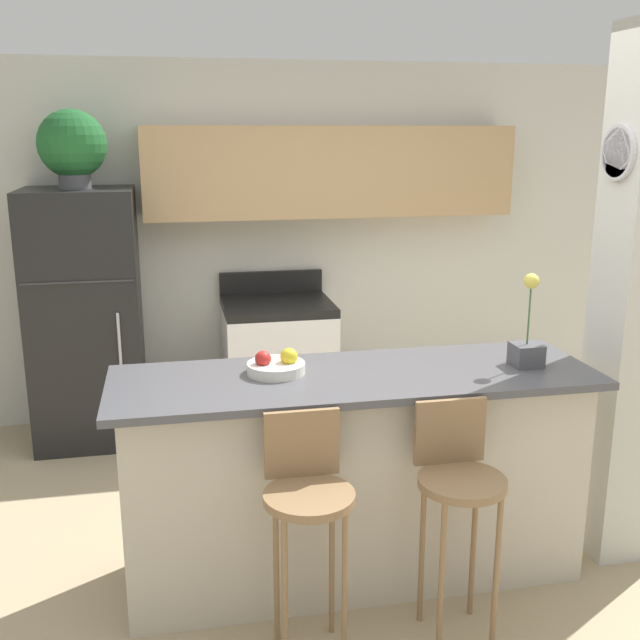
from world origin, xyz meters
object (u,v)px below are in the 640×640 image
at_px(refrigerator, 86,318).
at_px(potted_plant_on_fridge, 72,146).
at_px(orchid_vase, 527,343).
at_px(bar_stool_right, 458,485).
at_px(bar_stool_left, 307,499).
at_px(fruit_bowl, 276,366).
at_px(trash_bin, 179,417).
at_px(stove_range, 278,363).

distance_m(refrigerator, potted_plant_on_fridge, 1.12).
bearing_deg(potted_plant_on_fridge, refrigerator, -60.82).
relative_size(refrigerator, orchid_vase, 3.90).
xyz_separation_m(refrigerator, bar_stool_right, (1.68, -2.43, -0.18)).
relative_size(bar_stool_left, potted_plant_on_fridge, 2.03).
height_order(bar_stool_right, orchid_vase, orchid_vase).
height_order(refrigerator, potted_plant_on_fridge, potted_plant_on_fridge).
relative_size(refrigerator, bar_stool_right, 1.71).
bearing_deg(bar_stool_left, orchid_vase, 21.88).
bearing_deg(potted_plant_on_fridge, fruit_bowl, -61.34).
distance_m(refrigerator, bar_stool_right, 2.96).
height_order(orchid_vase, fruit_bowl, orchid_vase).
distance_m(bar_stool_right, orchid_vase, 0.80).
bearing_deg(trash_bin, potted_plant_on_fridge, 159.49).
bearing_deg(bar_stool_left, bar_stool_right, 0.00).
bearing_deg(bar_stool_left, trash_bin, 102.07).
bearing_deg(stove_range, bar_stool_right, -80.94).
relative_size(potted_plant_on_fridge, trash_bin, 1.30).
relative_size(bar_stool_left, orchid_vase, 2.28).
relative_size(refrigerator, trash_bin, 4.50).
height_order(bar_stool_left, potted_plant_on_fridge, potted_plant_on_fridge).
xyz_separation_m(refrigerator, bar_stool_left, (1.05, -2.43, -0.18)).
distance_m(refrigerator, orchid_vase, 2.95).
bearing_deg(trash_bin, bar_stool_right, -63.57).
bearing_deg(stove_range, bar_stool_left, -95.64).
bearing_deg(bar_stool_left, refrigerator, 113.38).
bearing_deg(bar_stool_right, bar_stool_left, 180.00).
height_order(refrigerator, bar_stool_left, refrigerator).
bearing_deg(bar_stool_left, fruit_bowl, 93.45).
height_order(potted_plant_on_fridge, fruit_bowl, potted_plant_on_fridge).
relative_size(bar_stool_left, bar_stool_right, 1.00).
bearing_deg(potted_plant_on_fridge, stove_range, -0.01).
height_order(refrigerator, bar_stool_right, refrigerator).
xyz_separation_m(bar_stool_right, potted_plant_on_fridge, (-1.68, 2.43, 1.30)).
height_order(potted_plant_on_fridge, trash_bin, potted_plant_on_fridge).
distance_m(bar_stool_left, potted_plant_on_fridge, 2.95).
xyz_separation_m(stove_range, bar_stool_left, (-0.24, -2.43, 0.21)).
distance_m(bar_stool_left, bar_stool_right, 0.63).
bearing_deg(fruit_bowl, trash_bin, 104.96).
relative_size(potted_plant_on_fridge, orchid_vase, 1.13).
relative_size(stove_range, bar_stool_left, 1.07).
bearing_deg(bar_stool_right, trash_bin, 116.43).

